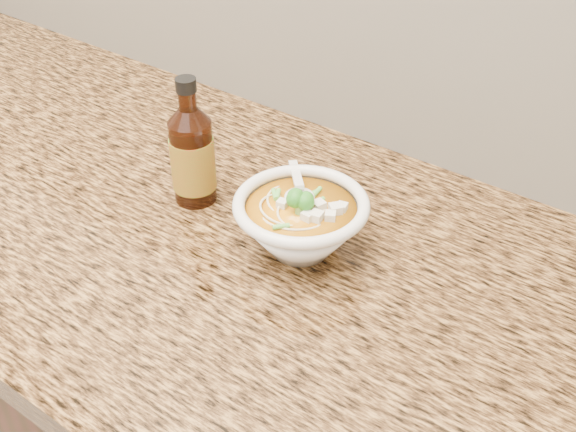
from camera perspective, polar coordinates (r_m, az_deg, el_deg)
The scene contains 4 objects.
cabinet at distance 1.40m, azimuth -10.63°, elevation -13.22°, with size 4.00×0.65×0.86m, color #301E0E.
counter_slab at distance 1.10m, azimuth -13.18°, elevation 2.18°, with size 4.00×0.68×0.04m, color #9F703A.
soup_bowl at distance 0.90m, azimuth 1.04°, elevation -0.64°, with size 0.17×0.17×0.09m.
hot_sauce_bottle at distance 0.99m, azimuth -7.57°, elevation 4.72°, with size 0.06×0.06×0.18m.
Camera 1 is at (0.73, 1.11, 1.48)m, focal length 45.00 mm.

